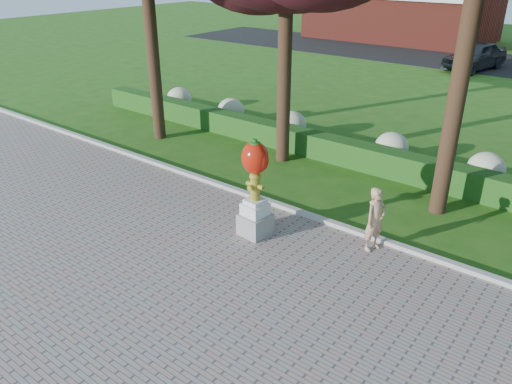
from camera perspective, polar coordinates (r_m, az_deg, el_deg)
ground at (r=11.75m, az=-5.99°, el=-7.12°), size 100.00×100.00×0.00m
walkway at (r=9.89m, az=-22.81°, el=-16.43°), size 40.00×14.00×0.04m
curb at (r=13.72m, az=2.62°, el=-1.55°), size 40.00×0.18×0.15m
lawn_hedge at (r=16.75m, az=10.65°, el=4.38°), size 24.00×0.70×0.80m
hydrangea_row at (r=17.32m, az=13.93°, el=5.31°), size 20.10×1.10×0.99m
street at (r=36.26m, az=26.91°, el=12.84°), size 50.00×8.00×0.02m
hydrant_sculpture at (r=11.83m, az=-0.11°, el=0.72°), size 0.73×0.73×2.48m
woman at (r=11.78m, az=13.47°, el=-3.06°), size 0.52×0.65×1.55m
parked_car at (r=33.65m, az=23.72°, el=14.09°), size 3.02×5.12×1.64m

